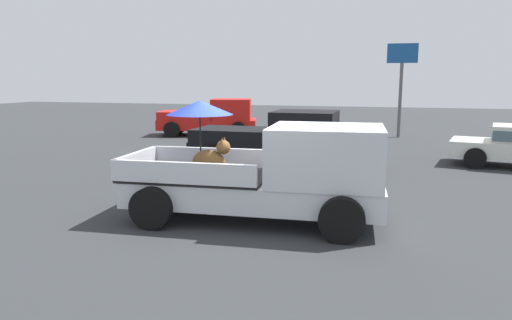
% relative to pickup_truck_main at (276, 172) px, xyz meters
% --- Properties ---
extents(ground_plane, '(80.00, 80.00, 0.00)m').
position_rel_pickup_truck_main_xyz_m(ground_plane, '(-0.43, -0.03, -0.98)').
color(ground_plane, '#2D3033').
extents(pickup_truck_main, '(5.16, 2.50, 2.35)m').
position_rel_pickup_truck_main_xyz_m(pickup_truck_main, '(0.00, 0.00, 0.00)').
color(pickup_truck_main, black).
rests_on(pickup_truck_main, ground).
extents(pickup_truck_red, '(5.09, 3.05, 1.80)m').
position_rel_pickup_truck_main_xyz_m(pickup_truck_red, '(-6.37, 13.08, -0.11)').
color(pickup_truck_red, black).
rests_on(pickup_truck_red, ground).
extents(pickup_truck_far, '(4.83, 2.22, 1.80)m').
position_rel_pickup_truck_main_xyz_m(pickup_truck_far, '(-1.38, 5.57, -0.11)').
color(pickup_truck_far, black).
rests_on(pickup_truck_far, ground).
extents(motel_sign, '(1.40, 0.16, 4.41)m').
position_rel_pickup_truck_main_xyz_m(motel_sign, '(2.59, 14.77, 2.16)').
color(motel_sign, '#59595B').
rests_on(motel_sign, ground).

